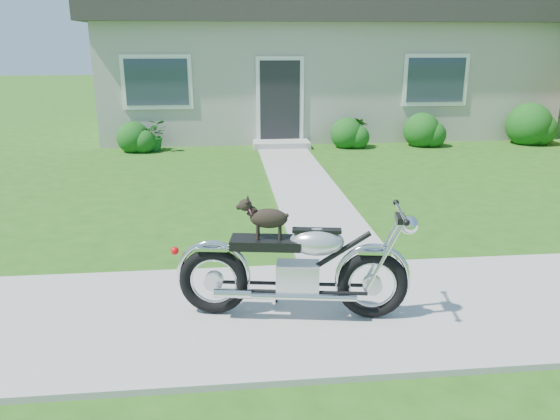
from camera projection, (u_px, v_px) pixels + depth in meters
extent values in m
plane|color=#235114|center=(515.00, 301.00, 5.61)|extent=(80.00, 80.00, 0.00)
cube|color=#9E9B93|center=(516.00, 299.00, 5.61)|extent=(24.00, 2.20, 0.04)
cube|color=#9E9B93|center=(302.00, 183.00, 10.21)|extent=(1.20, 8.00, 0.03)
cube|color=#B2ADA1|center=(318.00, 77.00, 16.56)|extent=(12.00, 6.00, 3.00)
cube|color=#2D2B28|center=(320.00, 7.00, 15.97)|extent=(12.60, 6.60, 1.00)
cube|color=black|center=(280.00, 104.00, 13.67)|extent=(1.00, 0.06, 2.10)
cube|color=#9E9B93|center=(281.00, 144.00, 13.62)|extent=(1.40, 0.70, 0.16)
cube|color=#2D3847|center=(157.00, 82.00, 13.20)|extent=(1.70, 0.05, 1.30)
cube|color=#2D3847|center=(436.00, 80.00, 13.90)|extent=(1.70, 0.05, 1.30)
sphere|color=#154D14|center=(347.00, 134.00, 13.60)|extent=(0.80, 0.80, 0.80)
sphere|color=#154D14|center=(422.00, 131.00, 13.78)|extent=(0.91, 0.91, 0.91)
sphere|color=#154D14|center=(133.00, 138.00, 13.08)|extent=(0.78, 0.78, 0.78)
sphere|color=#154D14|center=(529.00, 125.00, 14.03)|extent=(1.14, 1.14, 1.14)
imported|color=#16541B|center=(154.00, 135.00, 13.16)|extent=(0.71, 0.62, 0.77)
imported|color=#2F651C|center=(360.00, 132.00, 13.67)|extent=(0.58, 0.58, 0.74)
torus|color=black|center=(372.00, 285.00, 5.11)|extent=(0.68, 0.22, 0.67)
torus|color=black|center=(214.00, 281.00, 5.19)|extent=(0.68, 0.22, 0.67)
cube|color=silver|center=(298.00, 278.00, 5.14)|extent=(0.43, 0.30, 0.30)
ellipsoid|color=silver|center=(317.00, 242.00, 5.02)|extent=(0.55, 0.37, 0.26)
cube|color=black|center=(266.00, 243.00, 5.05)|extent=(0.68, 0.36, 0.09)
cube|color=silver|center=(374.00, 251.00, 5.01)|extent=(0.32, 0.19, 0.03)
cube|color=silver|center=(213.00, 248.00, 5.09)|extent=(0.32, 0.19, 0.03)
cylinder|color=silver|center=(401.00, 212.00, 4.89)|extent=(0.12, 0.60, 0.03)
sphere|color=silver|center=(409.00, 225.00, 4.92)|extent=(0.20, 0.20, 0.17)
cylinder|color=silver|center=(297.00, 297.00, 5.05)|extent=(1.10, 0.24, 0.06)
ellipsoid|color=black|center=(269.00, 218.00, 4.98)|extent=(0.37, 0.22, 0.18)
sphere|color=black|center=(245.00, 205.00, 4.95)|extent=(0.13, 0.13, 0.11)
cylinder|color=black|center=(258.00, 229.00, 5.06)|extent=(0.03, 0.03, 0.14)
cylinder|color=black|center=(257.00, 232.00, 4.98)|extent=(0.03, 0.03, 0.14)
cylinder|color=black|center=(280.00, 230.00, 5.05)|extent=(0.03, 0.03, 0.14)
cylinder|color=black|center=(280.00, 233.00, 4.97)|extent=(0.03, 0.03, 0.14)
torus|color=#C8356F|center=(251.00, 211.00, 4.96)|extent=(0.07, 0.10, 0.09)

